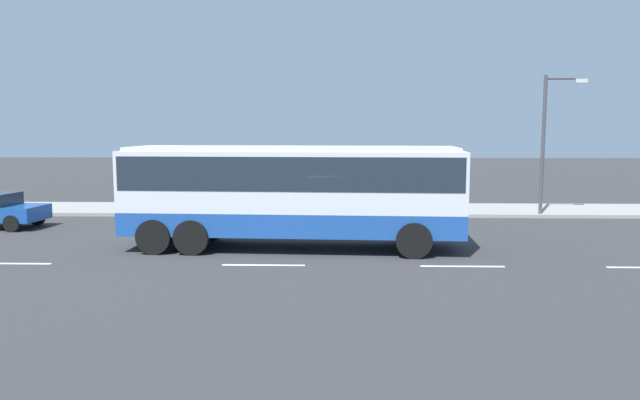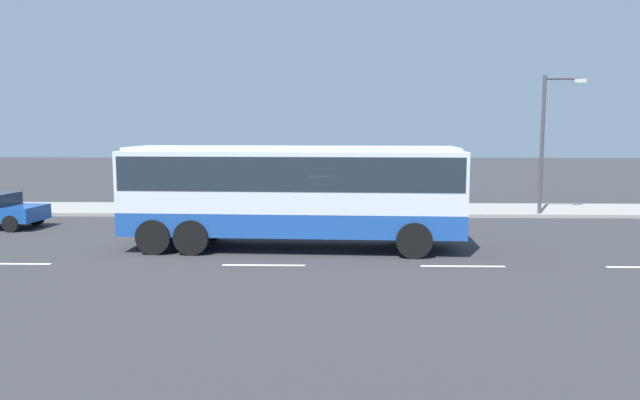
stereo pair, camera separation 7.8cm
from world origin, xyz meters
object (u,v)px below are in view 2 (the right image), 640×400
at_px(coach_bus, 293,186).
at_px(pedestrian_at_crossing, 411,190).
at_px(pedestrian_near_curb, 401,189).
at_px(street_lamp, 547,134).

height_order(coach_bus, pedestrian_at_crossing, coach_bus).
xyz_separation_m(coach_bus, pedestrian_near_curb, (4.50, 8.77, -1.00)).
xyz_separation_m(coach_bus, street_lamp, (10.66, 7.34, 1.61)).
xyz_separation_m(pedestrian_near_curb, pedestrian_at_crossing, (0.31, -1.14, 0.07)).
xyz_separation_m(pedestrian_near_curb, street_lamp, (6.16, -1.43, 2.61)).
distance_m(pedestrian_at_crossing, street_lamp, 6.39).
bearing_deg(coach_bus, pedestrian_at_crossing, 60.48).
height_order(pedestrian_near_curb, street_lamp, street_lamp).
relative_size(pedestrian_near_curb, street_lamp, 0.27).
distance_m(coach_bus, pedestrian_at_crossing, 9.06).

